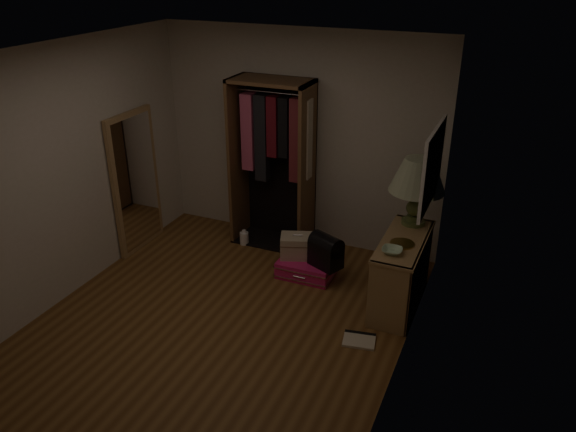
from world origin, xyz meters
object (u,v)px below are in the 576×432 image
object	(u,v)px
open_wardrobe	(274,150)
white_jug	(244,238)
black_bag	(326,250)
pink_suitcase	(306,268)
console_bookshelf	(402,269)
table_lamp	(418,177)
floor_mirror	(136,182)
train_case	(297,246)

from	to	relation	value
open_wardrobe	white_jug	size ratio (longest dim) A/B	10.58
black_bag	white_jug	distance (m)	1.33
pink_suitcase	white_jug	distance (m)	1.07
console_bookshelf	white_jug	xyz separation A→B (m)	(-2.09, 0.51, -0.32)
console_bookshelf	pink_suitcase	xyz separation A→B (m)	(-1.09, 0.12, -0.30)
white_jug	console_bookshelf	bearing A→B (deg)	-13.61
console_bookshelf	pink_suitcase	distance (m)	1.14
black_bag	white_jug	size ratio (longest dim) A/B	2.13
pink_suitcase	table_lamp	bearing A→B (deg)	12.80
black_bag	console_bookshelf	bearing A→B (deg)	18.39
console_bookshelf	floor_mirror	size ratio (longest dim) A/B	0.66
train_case	table_lamp	bearing A→B (deg)	-10.18
floor_mirror	white_jug	xyz separation A→B (m)	(1.15, 0.53, -0.77)
table_lamp	white_jug	world-z (taller)	table_lamp
open_wardrobe	pink_suitcase	bearing A→B (deg)	-42.99
white_jug	table_lamp	bearing A→B (deg)	-3.44
console_bookshelf	open_wardrobe	world-z (taller)	open_wardrobe
console_bookshelf	white_jug	bearing A→B (deg)	166.39
floor_mirror	black_bag	size ratio (longest dim) A/B	4.11
pink_suitcase	white_jug	world-z (taller)	white_jug
floor_mirror	train_case	size ratio (longest dim) A/B	3.77
console_bookshelf	train_case	xyz separation A→B (m)	(-1.22, 0.17, -0.08)
train_case	white_jug	distance (m)	0.96
pink_suitcase	white_jug	size ratio (longest dim) A/B	3.25
train_case	table_lamp	distance (m)	1.57
open_wardrobe	train_case	bearing A→B (deg)	-46.88
open_wardrobe	pink_suitcase	xyz separation A→B (m)	(0.68, -0.63, -1.12)
pink_suitcase	table_lamp	distance (m)	1.63
floor_mirror	table_lamp	xyz separation A→B (m)	(3.24, 0.40, 0.43)
open_wardrobe	black_bag	bearing A→B (deg)	-35.80
console_bookshelf	floor_mirror	distance (m)	3.27
open_wardrobe	train_case	size ratio (longest dim) A/B	4.54
open_wardrobe	table_lamp	xyz separation A→B (m)	(1.77, -0.37, 0.06)
console_bookshelf	table_lamp	xyz separation A→B (m)	(0.00, 0.38, 0.88)
console_bookshelf	open_wardrobe	xyz separation A→B (m)	(-1.77, 0.75, 0.82)
black_bag	pink_suitcase	bearing A→B (deg)	-162.21
pink_suitcase	table_lamp	size ratio (longest dim) A/B	0.87
open_wardrobe	pink_suitcase	size ratio (longest dim) A/B	3.25
open_wardrobe	floor_mirror	bearing A→B (deg)	-152.36
console_bookshelf	table_lamp	world-z (taller)	table_lamp
console_bookshelf	train_case	distance (m)	1.24
open_wardrobe	black_bag	xyz separation A→B (m)	(0.91, -0.66, -0.83)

